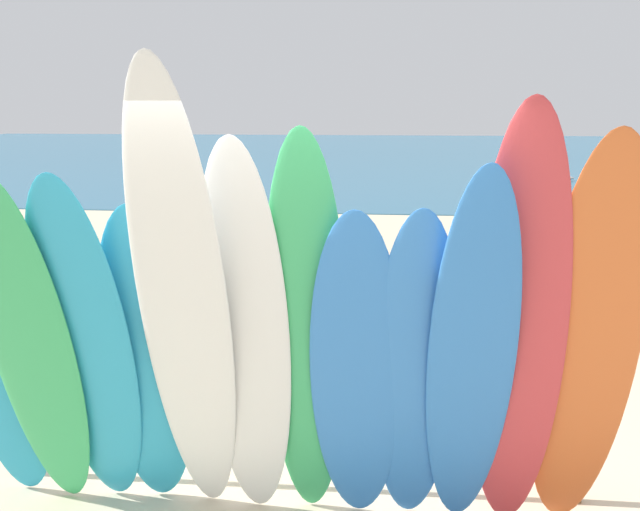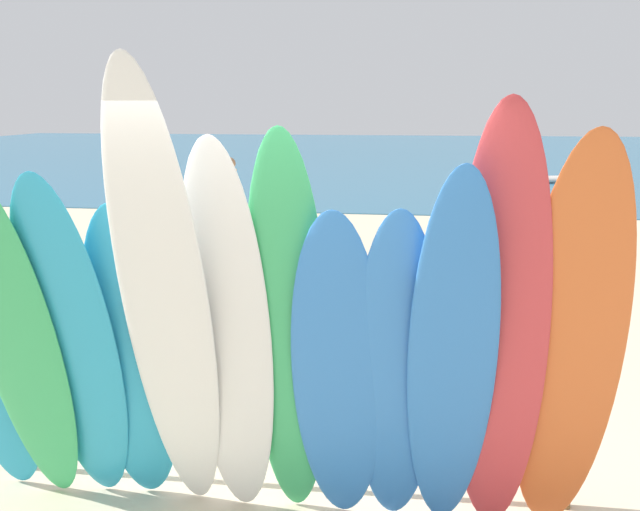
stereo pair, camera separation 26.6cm
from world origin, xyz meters
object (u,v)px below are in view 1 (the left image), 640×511
Objects in this scene: surfboard_rack at (287,402)px; surfboard_blue_8 at (415,375)px; surfboard_blue_9 at (471,361)px; surfboard_blue_7 at (357,374)px; surfboard_teal_3 at (147,362)px; beachgoer_by_water at (148,220)px; beachgoer_near_rack at (484,211)px; distant_boat at (529,179)px; surfboard_white_4 at (184,309)px; surfboard_red_10 at (518,332)px; surfboard_white_5 at (246,339)px; surfboard_green_6 at (306,336)px; beachgoer_midbeach at (215,197)px; surfboard_green_1 at (33,352)px; surfboard_teal_2 at (87,351)px; surfboard_orange_11 at (587,345)px.

surfboard_blue_8 reaches higher than surfboard_rack.
surfboard_blue_7 is at bearing 169.64° from surfboard_blue_9.
surfboard_teal_3 is 5.53m from beachgoer_by_water.
beachgoer_near_rack reaches higher than distant_boat.
surfboard_blue_8 reaches higher than distant_boat.
surfboard_blue_8 is (1.28, 0.14, -0.38)m from surfboard_white_4.
surfboard_red_10 is 1.70× the size of beachgoer_near_rack.
surfboard_white_5 reaches higher than beachgoer_by_water.
surfboard_green_6 reaches higher than beachgoer_midbeach.
surfboard_blue_9 is (1.26, -0.07, -0.06)m from surfboard_white_5.
surfboard_teal_3 reaches higher than distant_boat.
surfboard_blue_9 is at bearing 1.00° from surfboard_white_5.
surfboard_green_1 is 1.41× the size of beachgoer_midbeach.
surfboard_green_1 is 8.18m from beachgoer_near_rack.
surfboard_teal_3 is 0.64m from surfboard_white_5.
surfboard_white_4 is (-0.48, -0.60, 0.78)m from surfboard_rack.
surfboard_teal_2 is 8.02m from beachgoer_near_rack.
surfboard_red_10 reaches higher than beachgoer_by_water.
surfboard_orange_11 is 7.35m from beachgoer_near_rack.
distant_boat is (4.65, 19.94, -1.08)m from surfboard_green_6.
surfboard_teal_3 is at bearing 178.13° from surfboard_white_5.
surfboard_green_6 reaches higher than beachgoer_near_rack.
surfboard_green_6 is 1.42× the size of beachgoer_by_water.
surfboard_white_5 reaches higher than beachgoer_midbeach.
surfboard_blue_8 is 0.78× the size of surfboard_red_10.
surfboard_white_5 is at bearing -175.71° from surfboard_green_6.
surfboard_red_10 is at bearing -176.36° from surfboard_orange_11.
surfboard_white_5 is at bearing -104.06° from distant_boat.
surfboard_blue_9 is at bearing -100.56° from distant_boat.
surfboard_green_1 is (-1.40, -0.56, 0.48)m from surfboard_rack.
surfboard_white_5 is at bearing 162.34° from beachgoer_near_rack.
surfboard_rack is 2.24× the size of beachgoer_by_water.
surfboard_blue_8 reaches higher than beachgoer_midbeach.
surfboard_green_1 is 0.31m from surfboard_teal_2.
surfboard_teal_3 is 0.71× the size of surfboard_white_4.
surfboard_orange_11 is at bearing 176.57° from beachgoer_near_rack.
surfboard_white_5 is 1.51× the size of beachgoer_midbeach.
beachgoer_midbeach is at bearing 95.84° from surfboard_teal_3.
surfboard_green_6 is (0.96, -0.04, 0.21)m from surfboard_teal_3.
surfboard_green_1 is at bearing 154.19° from beachgoer_near_rack.
surfboard_green_6 is at bearing -172.12° from beachgoer_midbeach.
beachgoer_midbeach reaches higher than distant_boat.
surfboard_blue_7 is at bearing -5.00° from surfboard_green_6.
surfboard_blue_7 reaches higher than surfboard_rack.
surfboard_red_10 is at bearing -99.90° from distant_boat.
surfboard_red_10 is at bearing -20.74° from surfboard_rack.
distant_boat is at bearing 76.59° from surfboard_green_6.
surfboard_blue_8 is (0.96, 0.01, -0.18)m from surfboard_white_5.
surfboard_teal_3 is (-0.77, -0.41, 0.39)m from surfboard_rack.
distant_boat is (2.82, 12.61, -0.76)m from beachgoer_near_rack.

